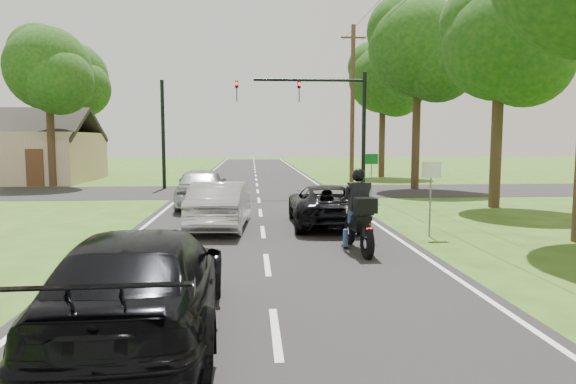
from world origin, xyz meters
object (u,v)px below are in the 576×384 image
object	(u,v)px
utility_pole_far	(352,103)
dark_car_behind	(142,283)
silver_suv	(202,187)
traffic_signal	(326,111)
dark_suv	(325,205)
sign_green	(372,166)
motorcycle_rider	(359,219)
silver_sedan	(221,205)
sign_white	(431,180)

from	to	relation	value
utility_pole_far	dark_car_behind	bearing A→B (deg)	-107.18
silver_suv	traffic_signal	xyz separation A→B (m)	(5.67, 4.17, 3.31)
dark_suv	traffic_signal	bearing A→B (deg)	-97.41
dark_car_behind	sign_green	world-z (taller)	sign_green
traffic_signal	motorcycle_rider	bearing A→B (deg)	-94.69
silver_sedan	silver_suv	xyz separation A→B (m)	(-1.05, 5.10, 0.09)
sign_green	sign_white	bearing A→B (deg)	-91.43
silver_sedan	sign_green	xyz separation A→B (m)	(6.18, 6.25, 0.86)
motorcycle_rider	dark_suv	world-z (taller)	motorcycle_rider
dark_car_behind	sign_white	world-z (taller)	sign_white
silver_sedan	utility_pole_far	bearing A→B (deg)	-109.41
motorcycle_rider	utility_pole_far	world-z (taller)	utility_pole_far
dark_suv	traffic_signal	world-z (taller)	traffic_signal
motorcycle_rider	dark_car_behind	world-z (taller)	motorcycle_rider
silver_suv	sign_green	bearing A→B (deg)	-172.40
silver_suv	traffic_signal	size ratio (longest dim) A/B	0.75
dark_car_behind	traffic_signal	xyz separation A→B (m)	(5.18, 18.00, 3.37)
sign_green	traffic_signal	bearing A→B (deg)	117.38
sign_white	sign_green	distance (m)	8.00
motorcycle_rider	silver_sedan	size ratio (longest dim) A/B	0.55
utility_pole_far	sign_green	xyz separation A→B (m)	(-1.30, -11.02, -3.49)
dark_car_behind	utility_pole_far	world-z (taller)	utility_pole_far
dark_car_behind	silver_suv	bearing A→B (deg)	-90.08
silver_sedan	dark_car_behind	size ratio (longest dim) A/B	0.84
traffic_signal	sign_white	xyz separation A→B (m)	(1.36, -11.02, -2.54)
silver_sedan	dark_car_behind	xyz separation A→B (m)	(-0.56, -8.73, 0.03)
dark_suv	dark_car_behind	distance (m)	9.92
motorcycle_rider	dark_car_behind	xyz separation A→B (m)	(-4.13, -5.17, -0.04)
dark_suv	silver_sedan	size ratio (longest dim) A/B	1.06
motorcycle_rider	silver_suv	bearing A→B (deg)	115.10
traffic_signal	sign_white	distance (m)	11.39
traffic_signal	sign_green	xyz separation A→B (m)	(1.56, -3.02, -2.54)
dark_suv	silver_suv	size ratio (longest dim) A/B	0.98
dark_car_behind	sign_white	distance (m)	9.60
dark_suv	silver_suv	world-z (taller)	silver_suv
motorcycle_rider	traffic_signal	size ratio (longest dim) A/B	0.38
silver_suv	utility_pole_far	bearing A→B (deg)	-126.51
silver_suv	dark_car_behind	xyz separation A→B (m)	(0.50, -13.82, -0.06)
utility_pole_far	silver_sedan	bearing A→B (deg)	-113.43
dark_car_behind	utility_pole_far	size ratio (longest dim) A/B	0.52
silver_suv	silver_sedan	bearing A→B (deg)	100.21
sign_white	sign_green	world-z (taller)	same
silver_sedan	sign_green	distance (m)	8.83
dark_suv	sign_green	xyz separation A→B (m)	(2.88, 5.85, 0.93)
motorcycle_rider	silver_sedan	bearing A→B (deg)	132.07
traffic_signal	silver_suv	bearing A→B (deg)	-143.67
traffic_signal	sign_green	bearing A→B (deg)	-62.62
silver_sedan	sign_white	distance (m)	6.29
dark_suv	dark_car_behind	world-z (taller)	dark_car_behind
silver_sedan	dark_car_behind	world-z (taller)	dark_car_behind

